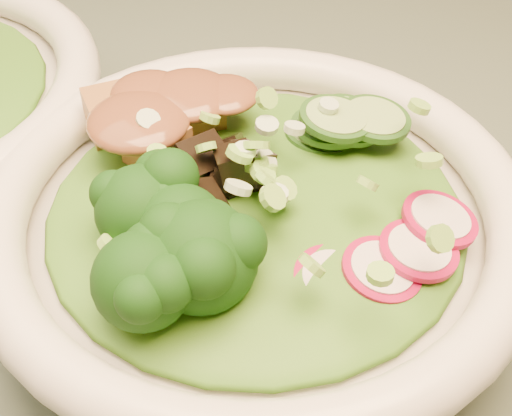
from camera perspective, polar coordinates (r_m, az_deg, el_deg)
dining_table at (r=0.56m, az=0.29°, el=-10.66°), size 1.20×0.80×0.75m
salad_bowl at (r=0.41m, az=0.00°, el=-2.20°), size 0.31×0.31×0.08m
lettuce_bed at (r=0.39m, az=0.00°, el=0.11°), size 0.23×0.23×0.03m
broccoli_florets at (r=0.34m, az=-7.45°, el=-3.93°), size 0.11×0.10×0.05m
radish_slices at (r=0.36m, az=9.48°, el=-4.36°), size 0.13×0.08×0.02m
cucumber_slices at (r=0.43m, az=6.67°, el=6.56°), size 0.10×0.10×0.04m
mushroom_heap at (r=0.39m, az=-1.54°, el=2.81°), size 0.10×0.10×0.05m
tofu_cubes at (r=0.42m, az=-7.23°, el=6.01°), size 0.12×0.10×0.04m
peanut_sauce at (r=0.41m, az=-7.41°, el=7.63°), size 0.08×0.06×0.02m
scallion_garnish at (r=0.37m, az=0.00°, el=3.24°), size 0.22×0.22×0.03m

